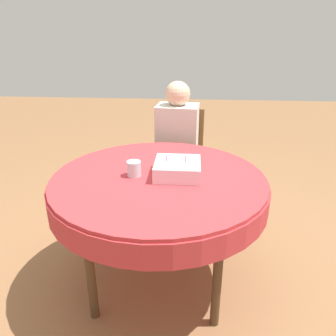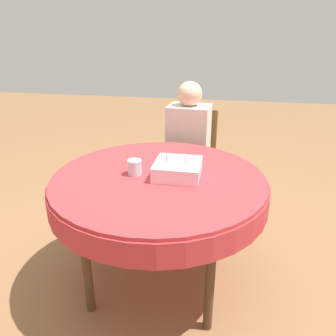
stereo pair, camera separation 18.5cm
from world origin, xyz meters
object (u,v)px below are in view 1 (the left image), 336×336
chair (178,158)px  person (177,139)px  birthday_cake (178,169)px  drinking_glass (134,169)px

chair → person: size_ratio=0.78×
chair → birthday_cake: bearing=-82.6°
drinking_glass → chair: bearing=77.5°
person → birthday_cake: 0.83m
chair → drinking_glass: (-0.21, -0.95, 0.30)m
chair → birthday_cake: 0.97m
birthday_cake → drinking_glass: 0.25m
birthday_cake → drinking_glass: (-0.25, -0.03, 0.00)m
chair → person: 0.23m
birthday_cake → drinking_glass: birthday_cake is taller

